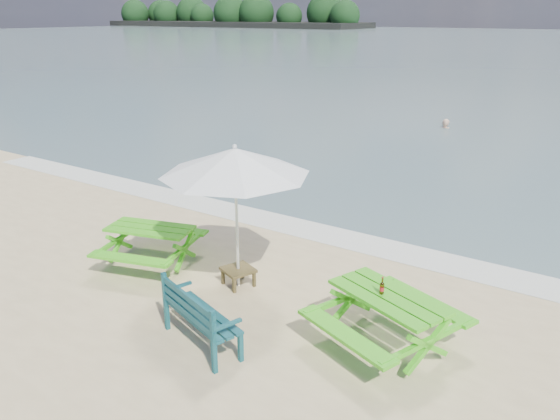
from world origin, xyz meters
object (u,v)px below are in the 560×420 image
Objects in this scene: park_bench at (202,327)px; beer_bottle at (382,288)px; picnic_table_right at (386,321)px; patio_umbrella at (235,162)px; side_table at (238,276)px; swimmer at (444,139)px; picnic_table_left at (151,246)px.

beer_bottle is (1.99, 1.35, 0.58)m from park_bench.
patio_umbrella is at bearing 174.32° from picnic_table_right.
park_bench reaches higher than side_table.
park_bench reaches higher than swimmer.
swimmer is at bearing 104.45° from beer_bottle.
beer_bottle is at bearing -75.55° from swimmer.
picnic_table_left reaches higher than side_table.
patio_umbrella is at bearing 6.74° from picnic_table_left.
park_bench is 2.55m from patio_umbrella.
patio_umbrella is 2.94m from beer_bottle.
picnic_table_left is 4.52m from picnic_table_right.
patio_umbrella is (-2.73, 0.27, 1.75)m from picnic_table_right.
beer_bottle is (2.63, -0.28, -1.28)m from patio_umbrella.
picnic_table_left is 4.45m from beer_bottle.
picnic_table_right is at bearing 33.06° from park_bench.
side_table is 2.58× the size of beer_bottle.
picnic_table_left is at bearing -173.26° from patio_umbrella.
picnic_table_left is 3.28× the size of side_table.
park_bench reaches higher than picnic_table_right.
picnic_table_right reaches higher than picnic_table_left.
side_table is at bearing 174.32° from picnic_table_right.
swimmer is (-4.04, 15.30, -0.82)m from picnic_table_right.
park_bench is 1.75m from side_table.
swimmer is at bearing 88.20° from picnic_table_left.
beer_bottle is (2.63, -0.28, 0.68)m from side_table.
park_bench is (-2.08, -1.36, -0.11)m from picnic_table_right.
beer_bottle is at bearing -0.90° from picnic_table_left.
picnic_table_right reaches higher than side_table.
park_bench is at bearing -145.89° from beer_bottle.
park_bench is at bearing -83.30° from swimmer.
picnic_table_right is 2.75m from side_table.
park_bench is 6.09× the size of beer_bottle.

